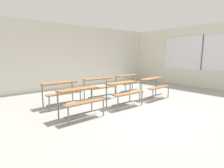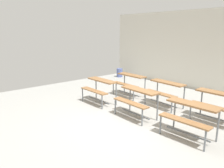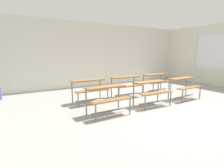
{
  "view_description": "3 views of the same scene",
  "coord_description": "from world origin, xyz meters",
  "px_view_note": "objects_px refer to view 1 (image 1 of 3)",
  "views": [
    {
      "loc": [
        -3.8,
        -3.3,
        1.6
      ],
      "look_at": [
        -0.11,
        1.16,
        0.62
      ],
      "focal_mm": 28.0,
      "sensor_mm": 36.0,
      "label": 1
    },
    {
      "loc": [
        3.68,
        -3.5,
        2.24
      ],
      "look_at": [
        -1.07,
        0.55,
        0.73
      ],
      "focal_mm": 35.66,
      "sensor_mm": 36.0,
      "label": 2
    },
    {
      "loc": [
        -3.8,
        -3.3,
        1.6
      ],
      "look_at": [
        -0.86,
        1.69,
        0.57
      ],
      "focal_mm": 28.0,
      "sensor_mm": 36.0,
      "label": 3
    }
  ],
  "objects_px": {
    "desk_bench_r0c2": "(154,83)",
    "desk_bench_r1c1": "(99,83)",
    "desk_bench_r0c1": "(124,88)",
    "desk_bench_r1c0": "(61,88)",
    "desk_bench_r0c0": "(80,96)",
    "desk_bench_r1c2": "(129,79)"
  },
  "relations": [
    {
      "from": "desk_bench_r1c0",
      "to": "desk_bench_r1c2",
      "type": "bearing_deg",
      "value": 0.63
    },
    {
      "from": "desk_bench_r0c1",
      "to": "desk_bench_r1c0",
      "type": "xyz_separation_m",
      "value": [
        -1.52,
        1.24,
        0.0
      ]
    },
    {
      "from": "desk_bench_r0c0",
      "to": "desk_bench_r0c2",
      "type": "relative_size",
      "value": 0.99
    },
    {
      "from": "desk_bench_r0c2",
      "to": "desk_bench_r1c0",
      "type": "bearing_deg",
      "value": 155.16
    },
    {
      "from": "desk_bench_r0c2",
      "to": "desk_bench_r1c1",
      "type": "bearing_deg",
      "value": 138.47
    },
    {
      "from": "desk_bench_r1c1",
      "to": "desk_bench_r1c2",
      "type": "bearing_deg",
      "value": 3.28
    },
    {
      "from": "desk_bench_r0c2",
      "to": "desk_bench_r1c1",
      "type": "relative_size",
      "value": 1.0
    },
    {
      "from": "desk_bench_r0c0",
      "to": "desk_bench_r0c2",
      "type": "xyz_separation_m",
      "value": [
        3.08,
        0.03,
        0.0
      ]
    },
    {
      "from": "desk_bench_r0c2",
      "to": "desk_bench_r1c0",
      "type": "distance_m",
      "value": 3.28
    },
    {
      "from": "desk_bench_r0c2",
      "to": "desk_bench_r1c1",
      "type": "height_order",
      "value": "same"
    },
    {
      "from": "desk_bench_r0c0",
      "to": "desk_bench_r1c2",
      "type": "height_order",
      "value": "same"
    },
    {
      "from": "desk_bench_r0c2",
      "to": "desk_bench_r1c0",
      "type": "xyz_separation_m",
      "value": [
        -3.04,
        1.24,
        0.0
      ]
    },
    {
      "from": "desk_bench_r0c0",
      "to": "desk_bench_r0c1",
      "type": "height_order",
      "value": "same"
    },
    {
      "from": "desk_bench_r0c1",
      "to": "desk_bench_r0c2",
      "type": "xyz_separation_m",
      "value": [
        1.52,
        0.0,
        0.0
      ]
    },
    {
      "from": "desk_bench_r1c2",
      "to": "desk_bench_r1c1",
      "type": "bearing_deg",
      "value": 179.72
    },
    {
      "from": "desk_bench_r0c2",
      "to": "desk_bench_r1c1",
      "type": "xyz_separation_m",
      "value": [
        -1.56,
        1.26,
        0.0
      ]
    },
    {
      "from": "desk_bench_r0c1",
      "to": "desk_bench_r1c1",
      "type": "bearing_deg",
      "value": 93.32
    },
    {
      "from": "desk_bench_r0c0",
      "to": "desk_bench_r1c2",
      "type": "distance_m",
      "value": 3.31
    },
    {
      "from": "desk_bench_r1c0",
      "to": "desk_bench_r1c2",
      "type": "relative_size",
      "value": 0.99
    },
    {
      "from": "desk_bench_r1c0",
      "to": "desk_bench_r1c2",
      "type": "distance_m",
      "value": 3.0
    },
    {
      "from": "desk_bench_r1c0",
      "to": "desk_bench_r1c1",
      "type": "bearing_deg",
      "value": 0.66
    },
    {
      "from": "desk_bench_r0c0",
      "to": "desk_bench_r0c1",
      "type": "relative_size",
      "value": 1.0
    }
  ]
}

